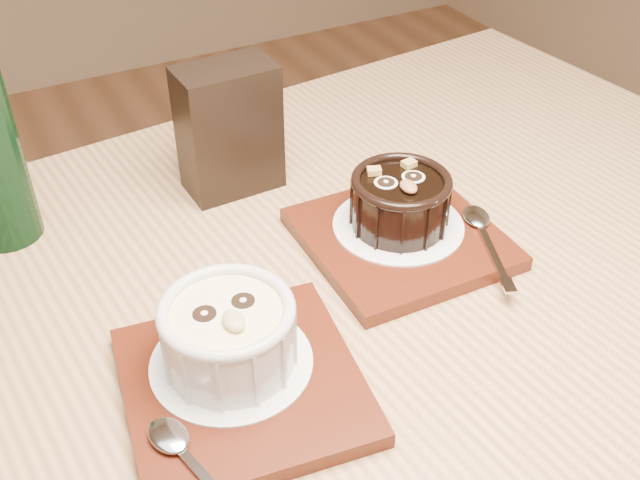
# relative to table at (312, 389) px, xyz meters

# --- Properties ---
(table) EXTENTS (1.27, 0.91, 0.75)m
(table) POSITION_rel_table_xyz_m (0.00, 0.00, 0.00)
(table) COLOR #976C42
(table) RESTS_ON ground
(tray_left) EXTENTS (0.20, 0.20, 0.01)m
(tray_left) POSITION_rel_table_xyz_m (-0.09, -0.05, 0.10)
(tray_left) COLOR #4F1C0D
(tray_left) RESTS_ON table
(doily_left) EXTENTS (0.13, 0.13, 0.00)m
(doily_left) POSITION_rel_table_xyz_m (-0.09, -0.03, 0.11)
(doily_left) COLOR white
(doily_left) RESTS_ON tray_left
(ramekin_white) EXTENTS (0.11, 0.11, 0.06)m
(ramekin_white) POSITION_rel_table_xyz_m (-0.09, -0.03, 0.14)
(ramekin_white) COLOR silver
(ramekin_white) RESTS_ON doily_left
(spoon_left) EXTENTS (0.06, 0.14, 0.01)m
(spoon_left) POSITION_rel_table_xyz_m (-0.15, -0.11, 0.11)
(spoon_left) COLOR silver
(spoon_left) RESTS_ON tray_left
(tray_right) EXTENTS (0.19, 0.19, 0.01)m
(tray_right) POSITION_rel_table_xyz_m (0.13, 0.05, 0.10)
(tray_right) COLOR #4F1C0D
(tray_right) RESTS_ON table
(doily_right) EXTENTS (0.13, 0.13, 0.00)m
(doily_right) POSITION_rel_table_xyz_m (0.13, 0.06, 0.11)
(doily_right) COLOR white
(doily_right) RESTS_ON tray_right
(ramekin_dark) EXTENTS (0.10, 0.10, 0.06)m
(ramekin_dark) POSITION_rel_table_xyz_m (0.13, 0.06, 0.14)
(ramekin_dark) COLOR black
(ramekin_dark) RESTS_ON doily_right
(spoon_right) EXTENTS (0.07, 0.13, 0.01)m
(spoon_right) POSITION_rel_table_xyz_m (0.19, 0.00, 0.11)
(spoon_right) COLOR silver
(spoon_right) RESTS_ON tray_right
(condiment_stand) EXTENTS (0.10, 0.06, 0.14)m
(condiment_stand) POSITION_rel_table_xyz_m (0.02, 0.23, 0.16)
(condiment_stand) COLOR black
(condiment_stand) RESTS_ON table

